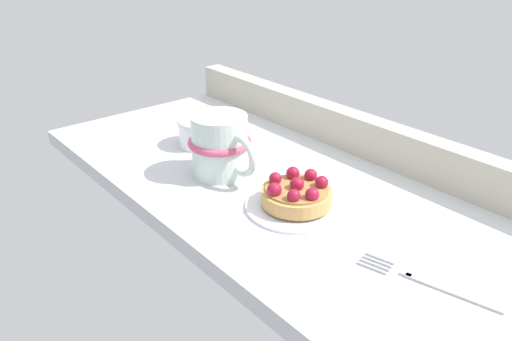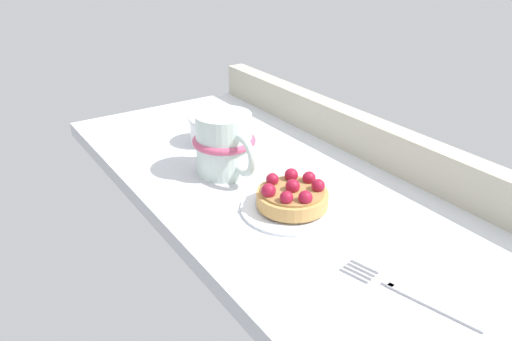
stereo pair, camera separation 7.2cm
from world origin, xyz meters
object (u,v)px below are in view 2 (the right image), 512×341
(raspberry_tart, at_px, (292,195))
(dessert_fork, at_px, (407,293))
(dessert_plate, at_px, (292,207))
(coffee_mug, at_px, (225,144))
(sugar_bowl, at_px, (211,129))

(raspberry_tart, height_order, dessert_fork, raspberry_tart)
(dessert_plate, bearing_deg, raspberry_tart, 167.12)
(dessert_plate, height_order, dessert_fork, dessert_plate)
(coffee_mug, distance_m, dessert_fork, 0.35)
(dessert_plate, distance_m, coffee_mug, 0.15)
(dessert_plate, bearing_deg, dessert_fork, -1.60)
(coffee_mug, bearing_deg, dessert_fork, 1.81)
(dessert_plate, height_order, raspberry_tart, raspberry_tart)
(dessert_plate, relative_size, raspberry_tart, 1.44)
(sugar_bowl, bearing_deg, dessert_plate, -4.89)
(dessert_plate, relative_size, coffee_mug, 1.06)
(raspberry_tart, height_order, coffee_mug, coffee_mug)
(coffee_mug, height_order, dessert_fork, coffee_mug)
(dessert_fork, height_order, sugar_bowl, sugar_bowl)
(sugar_bowl, bearing_deg, dessert_fork, -3.45)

